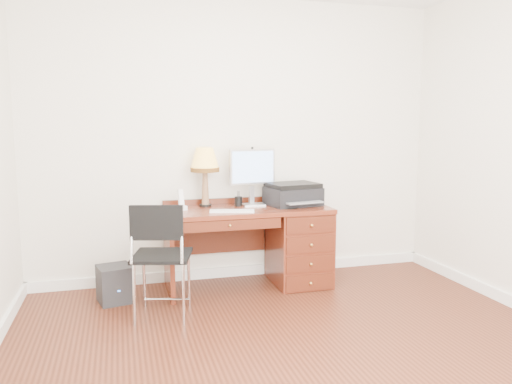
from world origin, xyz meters
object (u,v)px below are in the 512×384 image
object	(u,v)px
printer	(293,194)
chair	(163,249)
equipment_box	(115,284)
monitor	(253,170)
desk	(281,241)
leg_lamp	(205,163)
phone	(181,204)

from	to	relation	value
printer	chair	xyz separation A→B (m)	(-1.28, -0.63, -0.29)
chair	equipment_box	size ratio (longest dim) A/B	2.94
chair	printer	bearing A→B (deg)	40.27
monitor	equipment_box	distance (m)	1.60
desk	equipment_box	size ratio (longest dim) A/B	4.76
printer	leg_lamp	world-z (taller)	leg_lamp
desk	phone	distance (m)	1.01
phone	printer	bearing A→B (deg)	-16.21
phone	equipment_box	xyz separation A→B (m)	(-0.59, -0.13, -0.65)
monitor	printer	world-z (taller)	monitor
desk	leg_lamp	size ratio (longest dim) A/B	2.73
equipment_box	monitor	bearing A→B (deg)	-3.23
chair	leg_lamp	bearing A→B (deg)	72.88
desk	phone	xyz separation A→B (m)	(-0.93, 0.03, 0.39)
monitor	printer	xyz separation A→B (m)	(0.37, -0.10, -0.23)
phone	desk	bearing A→B (deg)	-18.18
printer	equipment_box	size ratio (longest dim) A/B	1.68
printer	leg_lamp	xyz separation A→B (m)	(-0.82, 0.14, 0.30)
desk	leg_lamp	xyz separation A→B (m)	(-0.69, 0.17, 0.74)
leg_lamp	equipment_box	world-z (taller)	leg_lamp
monitor	phone	size ratio (longest dim) A/B	2.87
printer	equipment_box	world-z (taller)	printer
printer	phone	world-z (taller)	printer
desk	equipment_box	xyz separation A→B (m)	(-1.52, -0.10, -0.26)
equipment_box	leg_lamp	bearing A→B (deg)	4.31
phone	chair	bearing A→B (deg)	-125.74
printer	monitor	bearing A→B (deg)	153.92
monitor	printer	size ratio (longest dim) A/B	1.00
printer	phone	distance (m)	1.06
desk	equipment_box	bearing A→B (deg)	-176.36
phone	chair	xyz separation A→B (m)	(-0.22, -0.63, -0.24)
leg_lamp	chair	xyz separation A→B (m)	(-0.47, -0.77, -0.59)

